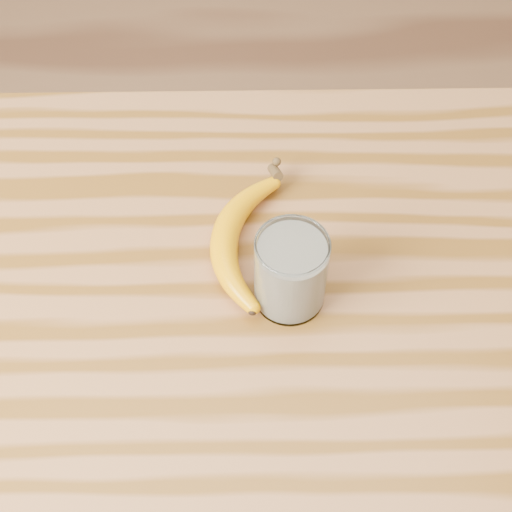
{
  "coord_description": "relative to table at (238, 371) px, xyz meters",
  "views": [
    {
      "loc": [
        0.02,
        -0.42,
        1.63
      ],
      "look_at": [
        0.03,
        0.07,
        0.93
      ],
      "focal_mm": 50.0,
      "sensor_mm": 36.0,
      "label": 1
    }
  ],
  "objects": [
    {
      "name": "table",
      "position": [
        0.0,
        0.0,
        0.0
      ],
      "size": [
        1.2,
        0.8,
        0.9
      ],
      "color": "#976034",
      "rests_on": "ground"
    },
    {
      "name": "smoothie_glass",
      "position": [
        0.06,
        0.03,
        0.18
      ],
      "size": [
        0.08,
        0.08,
        0.11
      ],
      "color": "white",
      "rests_on": "table"
    },
    {
      "name": "banana",
      "position": [
        -0.01,
        0.11,
        0.15
      ],
      "size": [
        0.15,
        0.3,
        0.04
      ],
      "primitive_type": null,
      "rotation": [
        0.0,
        0.0,
        -0.16
      ],
      "color": "#E99400",
      "rests_on": "table"
    }
  ]
}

